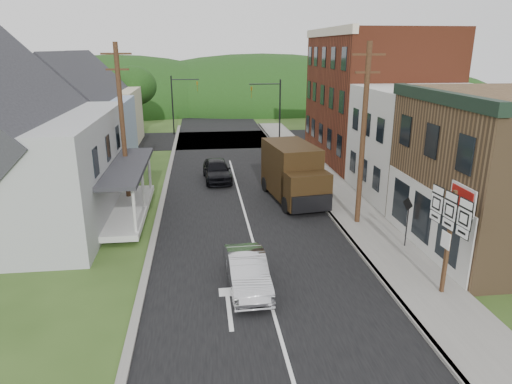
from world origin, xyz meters
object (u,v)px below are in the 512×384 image
object	(u,v)px
warning_sign	(407,215)
delivery_van	(294,173)
silver_sedan	(247,272)
dark_sedan	(217,170)
route_sign_cluster	(449,228)

from	to	relation	value
warning_sign	delivery_van	bearing A→B (deg)	100.68
silver_sedan	dark_sedan	size ratio (longest dim) A/B	0.93
silver_sedan	dark_sedan	bearing A→B (deg)	90.37
dark_sedan	delivery_van	world-z (taller)	delivery_van
silver_sedan	dark_sedan	xyz separation A→B (m)	(-0.54, 14.77, 0.08)
silver_sedan	delivery_van	world-z (taller)	delivery_van
delivery_van	route_sign_cluster	size ratio (longest dim) A/B	1.59
silver_sedan	route_sign_cluster	xyz separation A→B (m)	(6.97, -1.41, 2.01)
delivery_van	warning_sign	distance (m)	8.24
silver_sedan	warning_sign	distance (m)	7.92
delivery_van	silver_sedan	bearing A→B (deg)	-118.42
silver_sedan	route_sign_cluster	size ratio (longest dim) A/B	1.03
dark_sedan	delivery_van	distance (m)	6.48
silver_sedan	delivery_van	distance (m)	10.77
route_sign_cluster	warning_sign	bearing A→B (deg)	78.56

